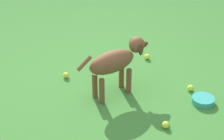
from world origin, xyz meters
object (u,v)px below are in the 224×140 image
Objects in this scene: dog at (116,61)px; water_bowl at (203,100)px; tennis_ball_2 at (191,88)px; tennis_ball_3 at (66,75)px; tennis_ball_0 at (96,61)px; tennis_ball_4 at (166,125)px; tennis_ball_1 at (147,57)px.

water_bowl is at bearing -46.20° from dog.
tennis_ball_2 is 1.00× the size of tennis_ball_3.
tennis_ball_0 is 1.33m from tennis_ball_4.
tennis_ball_0 is 0.61m from tennis_ball_1.
tennis_ball_1 is at bearing -4.12° from tennis_ball_0.
tennis_ball_1 is 0.30× the size of water_bowl.
water_bowl is (0.78, -0.38, -0.34)m from dog.
tennis_ball_1 is at bearing 103.43° from water_bowl.
tennis_ball_3 is at bearing 124.50° from tennis_ball_4.
tennis_ball_3 is (-0.39, -0.22, 0.00)m from tennis_ball_0.
dog reaches higher than tennis_ball_4.
water_bowl is (0.23, -0.98, -0.00)m from tennis_ball_1.
tennis_ball_2 is (0.21, -0.75, 0.00)m from tennis_ball_1.
tennis_ball_4 is (-0.26, -1.24, 0.00)m from tennis_ball_1.
tennis_ball_1 is (0.55, 0.60, -0.34)m from dog.
water_bowl is (0.84, -1.02, -0.00)m from tennis_ball_0.
tennis_ball_0 is at bearing 105.10° from tennis_ball_4.
tennis_ball_4 is at bearing -101.98° from tennis_ball_1.
tennis_ball_3 is 1.29m from tennis_ball_4.
tennis_ball_0 is at bearing 29.78° from tennis_ball_3.
dog is 11.98× the size of tennis_ball_4.
tennis_ball_1 is at bearing 78.02° from tennis_ball_4.
tennis_ball_0 is at bearing 175.88° from tennis_ball_1.
tennis_ball_4 is (-0.47, -0.49, 0.00)m from tennis_ball_2.
tennis_ball_0 is 1.00× the size of tennis_ball_2.
tennis_ball_0 is 1.00× the size of tennis_ball_3.
tennis_ball_0 is 1.00× the size of tennis_ball_4.
dog is 3.59× the size of water_bowl.
tennis_ball_4 is (0.35, -1.29, 0.00)m from tennis_ball_0.
tennis_ball_0 is at bearing 75.53° from dog.
dog reaches higher than tennis_ball_2.
dog is 0.78m from tennis_ball_4.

